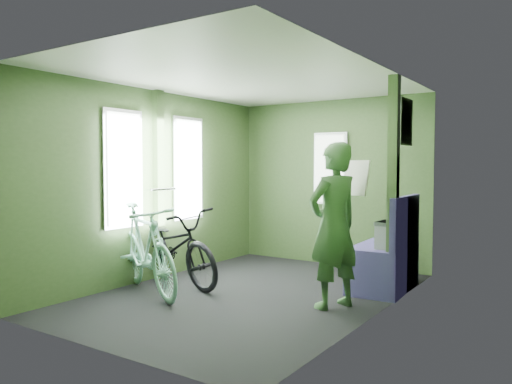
% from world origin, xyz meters
% --- Properties ---
extents(room, '(4.00, 4.02, 2.31)m').
position_xyz_m(room, '(-0.04, 0.04, 1.44)').
color(room, black).
rests_on(room, ground).
extents(bicycle_black, '(1.83, 1.15, 0.97)m').
position_xyz_m(bicycle_black, '(-1.01, -0.12, 0.00)').
color(bicycle_black, black).
rests_on(bicycle_black, ground).
extents(bicycle_mint, '(1.73, 1.21, 1.03)m').
position_xyz_m(bicycle_mint, '(-0.93, -0.64, 0.00)').
color(bicycle_mint, '#95E3C7').
rests_on(bicycle_mint, ground).
extents(passenger, '(0.58, 0.72, 1.61)m').
position_xyz_m(passenger, '(0.96, 0.02, 0.81)').
color(passenger, '#375D33').
rests_on(passenger, ground).
extents(waste_box, '(0.23, 0.33, 0.79)m').
position_xyz_m(waste_box, '(1.26, 0.80, 0.40)').
color(waste_box, gray).
rests_on(waste_box, ground).
extents(bench_seat, '(0.61, 1.03, 1.06)m').
position_xyz_m(bench_seat, '(1.15, 0.98, 0.31)').
color(bench_seat, navy).
rests_on(bench_seat, ground).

